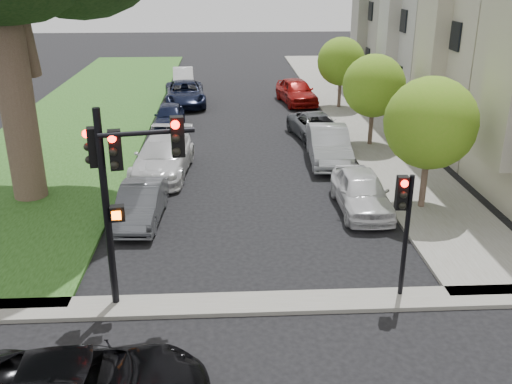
{
  "coord_description": "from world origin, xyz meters",
  "views": [
    {
      "loc": [
        -0.84,
        -10.72,
        8.21
      ],
      "look_at": [
        0.0,
        5.0,
        2.0
      ],
      "focal_mm": 40.0,
      "sensor_mm": 36.0,
      "label": 1
    }
  ],
  "objects_px": {
    "car_parked_2": "(317,127)",
    "car_parked_6": "(163,156)",
    "small_tree_c": "(341,61)",
    "car_parked_8": "(185,93)",
    "small_tree_a": "(431,123)",
    "car_parked_0": "(361,191)",
    "car_parked_1": "(328,145)",
    "car_parked_9": "(183,77)",
    "car_parked_5": "(141,204)",
    "car_parked_7": "(170,116)",
    "small_tree_b": "(374,86)",
    "car_parked_3": "(296,91)",
    "traffic_signal_main": "(121,174)",
    "traffic_signal_secondary": "(404,215)"
  },
  "relations": [
    {
      "from": "small_tree_c",
      "to": "car_parked_5",
      "type": "height_order",
      "value": "small_tree_c"
    },
    {
      "from": "small_tree_a",
      "to": "car_parked_0",
      "type": "xyz_separation_m",
      "value": [
        -2.24,
        -0.0,
        -2.48
      ]
    },
    {
      "from": "small_tree_b",
      "to": "car_parked_9",
      "type": "height_order",
      "value": "small_tree_b"
    },
    {
      "from": "small_tree_b",
      "to": "car_parked_6",
      "type": "distance_m",
      "value": 10.59
    },
    {
      "from": "car_parked_6",
      "to": "car_parked_8",
      "type": "height_order",
      "value": "car_parked_6"
    },
    {
      "from": "car_parked_3",
      "to": "car_parked_8",
      "type": "bearing_deg",
      "value": 170.74
    },
    {
      "from": "traffic_signal_secondary",
      "to": "car_parked_0",
      "type": "relative_size",
      "value": 0.81
    },
    {
      "from": "car_parked_7",
      "to": "car_parked_8",
      "type": "bearing_deg",
      "value": 83.08
    },
    {
      "from": "small_tree_a",
      "to": "small_tree_c",
      "type": "height_order",
      "value": "small_tree_a"
    },
    {
      "from": "small_tree_c",
      "to": "car_parked_9",
      "type": "height_order",
      "value": "small_tree_c"
    },
    {
      "from": "traffic_signal_main",
      "to": "car_parked_5",
      "type": "xyz_separation_m",
      "value": [
        -0.46,
        5.29,
        -2.97
      ]
    },
    {
      "from": "car_parked_1",
      "to": "car_parked_0",
      "type": "bearing_deg",
      "value": -84.49
    },
    {
      "from": "traffic_signal_secondary",
      "to": "car_parked_6",
      "type": "distance_m",
      "value": 12.55
    },
    {
      "from": "small_tree_a",
      "to": "car_parked_5",
      "type": "height_order",
      "value": "small_tree_a"
    },
    {
      "from": "small_tree_c",
      "to": "car_parked_8",
      "type": "height_order",
      "value": "small_tree_c"
    },
    {
      "from": "car_parked_7",
      "to": "car_parked_9",
      "type": "bearing_deg",
      "value": 88.13
    },
    {
      "from": "small_tree_a",
      "to": "traffic_signal_main",
      "type": "distance_m",
      "value": 11.24
    },
    {
      "from": "car_parked_9",
      "to": "car_parked_0",
      "type": "bearing_deg",
      "value": -75.89
    },
    {
      "from": "traffic_signal_main",
      "to": "car_parked_0",
      "type": "distance_m",
      "value": 9.82
    },
    {
      "from": "car_parked_9",
      "to": "small_tree_b",
      "type": "bearing_deg",
      "value": -61.44
    },
    {
      "from": "car_parked_3",
      "to": "traffic_signal_main",
      "type": "bearing_deg",
      "value": -116.12
    },
    {
      "from": "car_parked_1",
      "to": "car_parked_9",
      "type": "xyz_separation_m",
      "value": [
        -7.67,
        17.9,
        -0.11
      ]
    },
    {
      "from": "small_tree_a",
      "to": "car_parked_2",
      "type": "height_order",
      "value": "small_tree_a"
    },
    {
      "from": "small_tree_c",
      "to": "traffic_signal_main",
      "type": "xyz_separation_m",
      "value": [
        -9.59,
        -21.8,
        0.72
      ]
    },
    {
      "from": "car_parked_5",
      "to": "car_parked_8",
      "type": "distance_m",
      "value": 18.01
    },
    {
      "from": "car_parked_9",
      "to": "small_tree_a",
      "type": "bearing_deg",
      "value": -71.13
    },
    {
      "from": "car_parked_6",
      "to": "car_parked_9",
      "type": "relative_size",
      "value": 1.29
    },
    {
      "from": "traffic_signal_main",
      "to": "car_parked_9",
      "type": "bearing_deg",
      "value": 91.1
    },
    {
      "from": "traffic_signal_secondary",
      "to": "car_parked_7",
      "type": "distance_m",
      "value": 19.31
    },
    {
      "from": "car_parked_5",
      "to": "car_parked_0",
      "type": "bearing_deg",
      "value": 6.93
    },
    {
      "from": "traffic_signal_main",
      "to": "car_parked_7",
      "type": "relative_size",
      "value": 1.34
    },
    {
      "from": "traffic_signal_main",
      "to": "car_parked_9",
      "type": "distance_m",
      "value": 29.45
    },
    {
      "from": "small_tree_a",
      "to": "car_parked_5",
      "type": "bearing_deg",
      "value": -176.84
    },
    {
      "from": "car_parked_0",
      "to": "car_parked_7",
      "type": "xyz_separation_m",
      "value": [
        -7.89,
        11.82,
        -0.06
      ]
    },
    {
      "from": "small_tree_b",
      "to": "car_parked_2",
      "type": "height_order",
      "value": "small_tree_b"
    },
    {
      "from": "car_parked_3",
      "to": "car_parked_0",
      "type": "bearing_deg",
      "value": -98.33
    },
    {
      "from": "small_tree_c",
      "to": "car_parked_1",
      "type": "xyz_separation_m",
      "value": [
        -2.48,
        -10.4,
        -2.1
      ]
    },
    {
      "from": "car_parked_6",
      "to": "small_tree_c",
      "type": "bearing_deg",
      "value": 54.63
    },
    {
      "from": "car_parked_9",
      "to": "car_parked_6",
      "type": "bearing_deg",
      "value": -93.29
    },
    {
      "from": "small_tree_b",
      "to": "traffic_signal_main",
      "type": "xyz_separation_m",
      "value": [
        -9.59,
        -13.72,
        0.64
      ]
    },
    {
      "from": "car_parked_1",
      "to": "car_parked_6",
      "type": "distance_m",
      "value": 7.36
    },
    {
      "from": "car_parked_3",
      "to": "car_parked_9",
      "type": "xyz_separation_m",
      "value": [
        -7.65,
        6.01,
        -0.12
      ]
    },
    {
      "from": "car_parked_6",
      "to": "car_parked_0",
      "type": "bearing_deg",
      "value": -25.44
    },
    {
      "from": "car_parked_2",
      "to": "car_parked_6",
      "type": "bearing_deg",
      "value": -155.87
    },
    {
      "from": "small_tree_b",
      "to": "car_parked_6",
      "type": "relative_size",
      "value": 0.83
    },
    {
      "from": "small_tree_a",
      "to": "small_tree_c",
      "type": "xyz_separation_m",
      "value": [
        0.0,
        15.96,
        -0.31
      ]
    },
    {
      "from": "car_parked_1",
      "to": "car_parked_2",
      "type": "xyz_separation_m",
      "value": [
        0.06,
        3.65,
        -0.15
      ]
    },
    {
      "from": "car_parked_8",
      "to": "car_parked_6",
      "type": "bearing_deg",
      "value": -95.78
    },
    {
      "from": "car_parked_0",
      "to": "car_parked_8",
      "type": "xyz_separation_m",
      "value": [
        -7.4,
        17.46,
        0.01
      ]
    },
    {
      "from": "car_parked_5",
      "to": "car_parked_7",
      "type": "distance_m",
      "value": 12.37
    }
  ]
}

